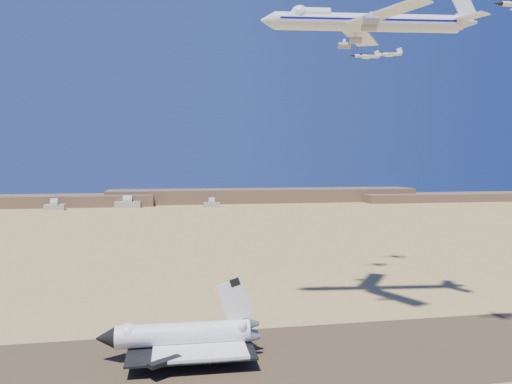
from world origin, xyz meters
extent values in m
plane|color=tan|center=(0.00, 0.00, 0.00)|extent=(1200.00, 1200.00, 0.00)
cube|color=brown|center=(0.00, 0.00, 0.03)|extent=(600.00, 50.00, 0.06)
cube|color=brown|center=(120.00, 540.00, 9.00)|extent=(420.00, 60.00, 18.00)
cube|color=brown|center=(400.00, 510.00, 5.50)|extent=(300.00, 60.00, 11.00)
cube|color=#B1AC9D|center=(-140.00, 470.00, 3.25)|extent=(22.00, 14.00, 6.50)
cube|color=#B1AC9D|center=(-60.00, 485.00, 3.75)|extent=(30.00, 15.00, 7.50)
cube|color=#B1AC9D|center=(40.00, 475.00, 2.75)|extent=(19.00, 12.50, 5.50)
cylinder|color=white|center=(-15.32, 5.47, 6.72)|extent=(35.98, 7.20, 6.27)
cone|color=black|center=(-35.69, 6.00, 6.72)|extent=(5.19, 6.09, 5.96)
sphere|color=white|center=(-29.87, 5.84, 7.61)|extent=(5.82, 5.82, 5.82)
cube|color=white|center=(-10.84, 5.35, 4.14)|extent=(25.32, 27.50, 1.01)
cube|color=black|center=(-13.08, 5.41, 3.64)|extent=(34.28, 27.74, 0.56)
cube|color=white|center=(-0.77, 5.09, 15.45)|extent=(10.40, 1.05, 12.90)
cylinder|color=gray|center=(-29.87, 5.84, 1.79)|extent=(0.40, 0.40, 3.58)
cylinder|color=black|center=(-29.87, 5.84, 0.62)|extent=(1.24, 0.54, 1.23)
cylinder|color=gray|center=(-8.75, -0.31, 1.79)|extent=(0.40, 0.40, 3.58)
cylinder|color=black|center=(-8.75, -0.31, 0.62)|extent=(1.24, 0.54, 1.23)
cylinder|color=gray|center=(-8.46, 10.89, 1.79)|extent=(0.40, 0.40, 3.58)
cylinder|color=black|center=(-8.46, 10.89, 0.62)|extent=(1.24, 0.54, 1.23)
cylinder|color=silver|center=(48.57, 31.20, 101.13)|extent=(63.28, 13.29, 5.93)
cone|color=silver|center=(14.98, 35.17, 101.13)|extent=(5.30, 6.43, 5.93)
sphere|color=silver|center=(25.56, 33.92, 103.26)|extent=(6.12, 6.12, 6.12)
cube|color=silver|center=(48.67, 16.26, 100.02)|extent=(17.85, 28.93, 0.65)
cube|color=silver|center=(52.15, 45.71, 100.02)|extent=(22.70, 27.60, 0.65)
cube|color=silver|center=(80.99, 21.30, 102.06)|extent=(8.71, 11.38, 0.46)
cube|color=silver|center=(82.41, 33.27, 102.06)|extent=(10.18, 11.22, 0.46)
cube|color=silver|center=(81.70, 27.29, 108.08)|extent=(10.57, 1.88, 13.25)
cylinder|color=gray|center=(45.75, 23.14, 97.24)|extent=(4.88, 2.94, 2.41)
cylinder|color=gray|center=(42.93, 15.07, 97.24)|extent=(4.88, 2.94, 2.41)
cylinder|color=gray|center=(47.71, 39.70, 97.24)|extent=(4.88, 2.94, 2.41)
cylinder|color=gray|center=(46.85, 48.20, 97.24)|extent=(4.88, 2.94, 2.41)
imported|color=#D35C0C|center=(-8.56, -1.95, 1.00)|extent=(0.67, 0.80, 1.87)
imported|color=#D35C0C|center=(-9.38, -0.78, 0.99)|extent=(0.91, 1.04, 1.85)
imported|color=#D35C0C|center=(-6.50, -1.46, 0.93)|extent=(1.12, 1.07, 1.75)
cone|color=black|center=(66.75, -11.27, 95.45)|extent=(2.52, 1.35, 1.23)
sphere|color=black|center=(70.73, -11.46, 95.92)|extent=(1.33, 1.33, 1.33)
cylinder|color=silver|center=(68.37, 77.45, 100.23)|extent=(11.34, 1.45, 1.32)
cone|color=black|center=(61.57, 77.37, 100.23)|extent=(2.47, 1.25, 1.23)
sphere|color=black|center=(65.54, 77.42, 100.70)|extent=(1.32, 1.32, 1.32)
cube|color=silver|center=(69.31, 77.46, 100.04)|extent=(3.39, 7.59, 0.24)
cube|color=silver|center=(73.09, 77.50, 100.23)|extent=(2.13, 4.74, 0.19)
cube|color=silver|center=(73.27, 77.50, 101.55)|extent=(2.86, 0.27, 3.19)
cylinder|color=silver|center=(86.82, 95.05, 105.57)|extent=(12.44, 4.32, 1.45)
cone|color=black|center=(79.56, 96.80, 105.57)|extent=(2.94, 1.94, 1.35)
sphere|color=black|center=(83.79, 95.78, 106.09)|extent=(1.45, 1.45, 1.45)
cube|color=silver|center=(87.83, 94.81, 105.36)|extent=(5.47, 8.91, 0.26)
cube|color=silver|center=(91.86, 93.84, 105.57)|extent=(3.43, 5.57, 0.21)
cube|color=silver|center=(92.06, 93.79, 107.02)|extent=(3.11, 0.98, 3.51)
camera|label=1|loc=(-20.71, -130.30, 53.61)|focal=35.00mm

